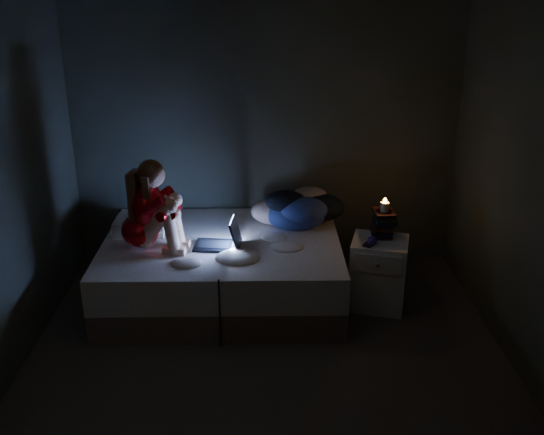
{
  "coord_description": "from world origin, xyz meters",
  "views": [
    {
      "loc": [
        -0.03,
        -3.77,
        2.71
      ],
      "look_at": [
        0.05,
        1.0,
        0.8
      ],
      "focal_mm": 41.05,
      "sensor_mm": 36.0,
      "label": 1
    }
  ],
  "objects_px": {
    "candle": "(385,206)",
    "nightstand": "(378,273)",
    "woman": "(139,205)",
    "laptop": "(216,232)",
    "phone": "(373,245)",
    "bed": "(223,269)"
  },
  "relations": [
    {
      "from": "candle",
      "to": "nightstand",
      "type": "bearing_deg",
      "value": -110.78
    },
    {
      "from": "woman",
      "to": "laptop",
      "type": "distance_m",
      "value": 0.67
    },
    {
      "from": "laptop",
      "to": "phone",
      "type": "distance_m",
      "value": 1.29
    },
    {
      "from": "woman",
      "to": "phone",
      "type": "height_order",
      "value": "woman"
    },
    {
      "from": "laptop",
      "to": "phone",
      "type": "bearing_deg",
      "value": 0.8
    },
    {
      "from": "laptop",
      "to": "candle",
      "type": "height_order",
      "value": "candle"
    },
    {
      "from": "phone",
      "to": "bed",
      "type": "bearing_deg",
      "value": -175.1
    },
    {
      "from": "laptop",
      "to": "candle",
      "type": "bearing_deg",
      "value": 8.85
    },
    {
      "from": "laptop",
      "to": "bed",
      "type": "bearing_deg",
      "value": 82.84
    },
    {
      "from": "woman",
      "to": "candle",
      "type": "height_order",
      "value": "woman"
    },
    {
      "from": "nightstand",
      "to": "bed",
      "type": "bearing_deg",
      "value": -171.87
    },
    {
      "from": "bed",
      "to": "nightstand",
      "type": "bearing_deg",
      "value": -6.54
    },
    {
      "from": "bed",
      "to": "phone",
      "type": "height_order",
      "value": "phone"
    },
    {
      "from": "laptop",
      "to": "nightstand",
      "type": "bearing_deg",
      "value": 5.38
    },
    {
      "from": "laptop",
      "to": "candle",
      "type": "xyz_separation_m",
      "value": [
        1.4,
        0.07,
        0.2
      ]
    },
    {
      "from": "woman",
      "to": "phone",
      "type": "distance_m",
      "value": 1.93
    },
    {
      "from": "bed",
      "to": "phone",
      "type": "xyz_separation_m",
      "value": [
        1.25,
        -0.25,
        0.34
      ]
    },
    {
      "from": "bed",
      "to": "candle",
      "type": "bearing_deg",
      "value": -2.86
    },
    {
      "from": "woman",
      "to": "laptop",
      "type": "bearing_deg",
      "value": 9.79
    },
    {
      "from": "candle",
      "to": "phone",
      "type": "bearing_deg",
      "value": -121.51
    },
    {
      "from": "bed",
      "to": "phone",
      "type": "distance_m",
      "value": 1.32
    },
    {
      "from": "bed",
      "to": "phone",
      "type": "bearing_deg",
      "value": -11.52
    }
  ]
}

